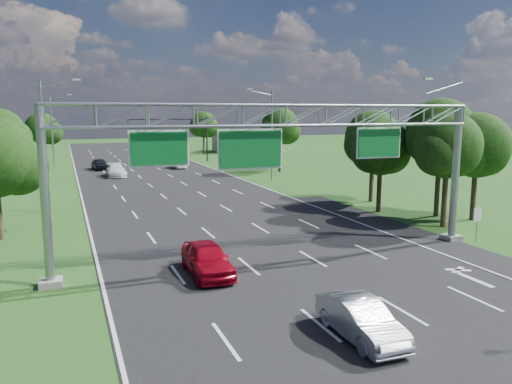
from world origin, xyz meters
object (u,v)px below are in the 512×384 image
red_coupe (207,259)px  sign_gantry (284,127)px  silver_sedan (361,319)px  box_truck (170,147)px  regulatory_sign (477,218)px  traffic_signal (185,129)px

red_coupe → sign_gantry: bearing=13.6°
sign_gantry → silver_sedan: (-1.33, -9.41, -6.22)m
sign_gantry → red_coupe: size_ratio=5.09×
silver_sedan → box_truck: box_truck is taller
sign_gantry → silver_sedan: 11.35m
red_coupe → silver_sedan: 8.97m
sign_gantry → regulatory_sign: sign_gantry is taller
box_truck → traffic_signal: bearing=-87.4°
sign_gantry → red_coupe: sign_gantry is taller
sign_gantry → box_truck: bearing=83.5°
regulatory_sign → box_truck: 67.86m
red_coupe → box_truck: box_truck is taller
regulatory_sign → silver_sedan: (-13.40, -8.39, -0.83)m
silver_sedan → box_truck: bearing=83.9°
traffic_signal → silver_sedan: 63.14m
silver_sedan → regulatory_sign: bearing=32.7°
red_coupe → box_truck: size_ratio=0.60×
regulatory_sign → red_coupe: bearing=179.8°
sign_gantry → regulatory_sign: size_ratio=11.19×
regulatory_sign → traffic_signal: 54.37m
traffic_signal → box_truck: bearing=88.0°
regulatory_sign → red_coupe: regulatory_sign is taller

